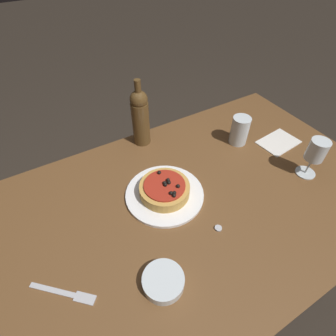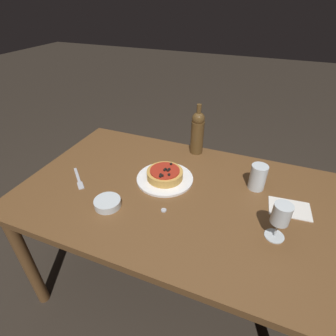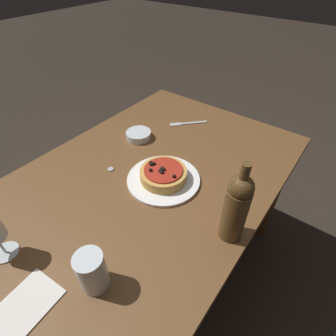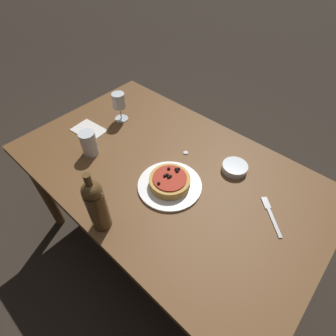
{
  "view_description": "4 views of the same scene",
  "coord_description": "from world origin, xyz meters",
  "px_view_note": "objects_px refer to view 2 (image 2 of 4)",
  "views": [
    {
      "loc": [
        -0.38,
        -0.46,
        1.48
      ],
      "look_at": [
        -0.04,
        0.11,
        0.81
      ],
      "focal_mm": 28.0,
      "sensor_mm": 36.0,
      "label": 1
    },
    {
      "loc": [
        0.33,
        -0.91,
        1.53
      ],
      "look_at": [
        -0.06,
        0.05,
        0.82
      ],
      "focal_mm": 28.0,
      "sensor_mm": 36.0,
      "label": 2
    },
    {
      "loc": [
        0.5,
        0.53,
        1.44
      ],
      "look_at": [
        -0.08,
        0.09,
        0.8
      ],
      "focal_mm": 28.0,
      "sensor_mm": 36.0,
      "label": 3
    },
    {
      "loc": [
        -0.57,
        0.62,
        1.64
      ],
      "look_at": [
        -0.07,
        0.07,
        0.84
      ],
      "focal_mm": 28.0,
      "sensor_mm": 36.0,
      "label": 4
    }
  ],
  "objects_px": {
    "dining_table": "(175,204)",
    "fork": "(79,180)",
    "pizza": "(165,174)",
    "bottle_cap": "(163,210)",
    "wine_glass": "(281,216)",
    "wine_bottle": "(197,132)",
    "dinner_plate": "(165,179)",
    "side_bowl": "(108,203)",
    "water_cup": "(258,177)"
  },
  "relations": [
    {
      "from": "dinner_plate",
      "to": "wine_bottle",
      "type": "xyz_separation_m",
      "value": [
        0.07,
        0.32,
        0.13
      ]
    },
    {
      "from": "dining_table",
      "to": "fork",
      "type": "height_order",
      "value": "fork"
    },
    {
      "from": "pizza",
      "to": "fork",
      "type": "bearing_deg",
      "value": -157.62
    },
    {
      "from": "wine_glass",
      "to": "wine_bottle",
      "type": "height_order",
      "value": "wine_bottle"
    },
    {
      "from": "water_cup",
      "to": "bottle_cap",
      "type": "height_order",
      "value": "water_cup"
    },
    {
      "from": "wine_bottle",
      "to": "side_bowl",
      "type": "xyz_separation_m",
      "value": [
        -0.23,
        -0.6,
        -0.11
      ]
    },
    {
      "from": "dinner_plate",
      "to": "side_bowl",
      "type": "xyz_separation_m",
      "value": [
        -0.16,
        -0.27,
        0.01
      ]
    },
    {
      "from": "wine_bottle",
      "to": "side_bowl",
      "type": "height_order",
      "value": "wine_bottle"
    },
    {
      "from": "water_cup",
      "to": "side_bowl",
      "type": "relative_size",
      "value": 1.07
    },
    {
      "from": "wine_bottle",
      "to": "bottle_cap",
      "type": "height_order",
      "value": "wine_bottle"
    },
    {
      "from": "wine_bottle",
      "to": "side_bowl",
      "type": "bearing_deg",
      "value": -111.1
    },
    {
      "from": "dining_table",
      "to": "fork",
      "type": "bearing_deg",
      "value": -168.69
    },
    {
      "from": "dining_table",
      "to": "water_cup",
      "type": "relative_size",
      "value": 11.63
    },
    {
      "from": "fork",
      "to": "dinner_plate",
      "type": "bearing_deg",
      "value": 65.33
    },
    {
      "from": "dinner_plate",
      "to": "water_cup",
      "type": "xyz_separation_m",
      "value": [
        0.43,
        0.1,
        0.06
      ]
    },
    {
      "from": "water_cup",
      "to": "wine_bottle",
      "type": "bearing_deg",
      "value": 149.2
    },
    {
      "from": "wine_glass",
      "to": "dinner_plate",
      "type": "bearing_deg",
      "value": 161.03
    },
    {
      "from": "side_bowl",
      "to": "bottle_cap",
      "type": "height_order",
      "value": "side_bowl"
    },
    {
      "from": "pizza",
      "to": "wine_bottle",
      "type": "distance_m",
      "value": 0.34
    },
    {
      "from": "dining_table",
      "to": "wine_bottle",
      "type": "bearing_deg",
      "value": 91.95
    },
    {
      "from": "wine_glass",
      "to": "side_bowl",
      "type": "bearing_deg",
      "value": -172.63
    },
    {
      "from": "side_bowl",
      "to": "bottle_cap",
      "type": "distance_m",
      "value": 0.25
    },
    {
      "from": "fork",
      "to": "bottle_cap",
      "type": "bearing_deg",
      "value": 37.49
    },
    {
      "from": "side_bowl",
      "to": "fork",
      "type": "bearing_deg",
      "value": 155.8
    },
    {
      "from": "dining_table",
      "to": "pizza",
      "type": "height_order",
      "value": "pizza"
    },
    {
      "from": "wine_bottle",
      "to": "water_cup",
      "type": "height_order",
      "value": "wine_bottle"
    },
    {
      "from": "wine_glass",
      "to": "side_bowl",
      "type": "height_order",
      "value": "wine_glass"
    },
    {
      "from": "dining_table",
      "to": "wine_glass",
      "type": "distance_m",
      "value": 0.51
    },
    {
      "from": "dining_table",
      "to": "wine_glass",
      "type": "height_order",
      "value": "wine_glass"
    },
    {
      "from": "water_cup",
      "to": "dining_table",
      "type": "bearing_deg",
      "value": -153.97
    },
    {
      "from": "pizza",
      "to": "fork",
      "type": "height_order",
      "value": "pizza"
    },
    {
      "from": "water_cup",
      "to": "fork",
      "type": "bearing_deg",
      "value": -162.18
    },
    {
      "from": "bottle_cap",
      "to": "wine_bottle",
      "type": "bearing_deg",
      "value": 90.96
    },
    {
      "from": "dining_table",
      "to": "wine_glass",
      "type": "xyz_separation_m",
      "value": [
        0.45,
        -0.12,
        0.2
      ]
    },
    {
      "from": "dining_table",
      "to": "dinner_plate",
      "type": "relative_size",
      "value": 5.16
    },
    {
      "from": "water_cup",
      "to": "bottle_cap",
      "type": "relative_size",
      "value": 5.27
    },
    {
      "from": "dinner_plate",
      "to": "wine_bottle",
      "type": "distance_m",
      "value": 0.35
    },
    {
      "from": "wine_glass",
      "to": "wine_bottle",
      "type": "relative_size",
      "value": 0.56
    },
    {
      "from": "pizza",
      "to": "bottle_cap",
      "type": "relative_size",
      "value": 7.54
    },
    {
      "from": "pizza",
      "to": "wine_glass",
      "type": "distance_m",
      "value": 0.57
    },
    {
      "from": "pizza",
      "to": "side_bowl",
      "type": "relative_size",
      "value": 1.53
    },
    {
      "from": "dinner_plate",
      "to": "fork",
      "type": "bearing_deg",
      "value": -157.58
    },
    {
      "from": "dining_table",
      "to": "bottle_cap",
      "type": "bearing_deg",
      "value": -91.76
    },
    {
      "from": "pizza",
      "to": "side_bowl",
      "type": "xyz_separation_m",
      "value": [
        -0.16,
        -0.27,
        -0.02
      ]
    },
    {
      "from": "wine_glass",
      "to": "wine_bottle",
      "type": "xyz_separation_m",
      "value": [
        -0.47,
        0.5,
        0.02
      ]
    },
    {
      "from": "water_cup",
      "to": "wine_glass",
      "type": "bearing_deg",
      "value": -70.33
    },
    {
      "from": "pizza",
      "to": "wine_bottle",
      "type": "relative_size",
      "value": 0.62
    },
    {
      "from": "pizza",
      "to": "water_cup",
      "type": "distance_m",
      "value": 0.45
    },
    {
      "from": "fork",
      "to": "bottle_cap",
      "type": "height_order",
      "value": "bottle_cap"
    },
    {
      "from": "dining_table",
      "to": "side_bowl",
      "type": "xyz_separation_m",
      "value": [
        -0.24,
        -0.21,
        0.1
      ]
    }
  ]
}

